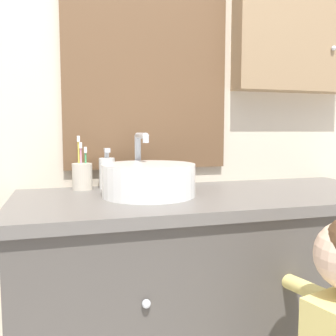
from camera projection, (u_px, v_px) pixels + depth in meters
The scene contains 5 objects.
wall_back at pixel (193, 81), 1.58m from camera, with size 3.20×0.18×2.50m.
vanity_counter at pixel (213, 308), 1.36m from camera, with size 1.37×0.57×0.85m.
sink_basin at pixel (149, 179), 1.27m from camera, with size 0.32×0.37×0.21m.
toothbrush_holder at pixel (82, 175), 1.40m from camera, with size 0.07×0.07×0.20m.
soap_dispenser at pixel (107, 172), 1.43m from camera, with size 0.06×0.06×0.15m.
Camera 1 is at (-0.51, -0.89, 1.07)m, focal length 40.00 mm.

